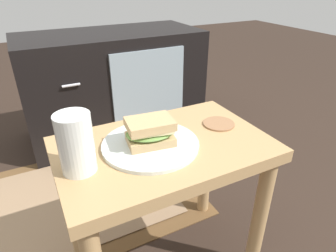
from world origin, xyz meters
TOP-DOWN VIEW (x-y plane):
  - side_table at (0.00, 0.00)m, footprint 0.56×0.36m
  - tv_cabinet at (0.15, 0.95)m, footprint 0.96×0.46m
  - area_rug at (-0.31, 0.44)m, footprint 1.20×0.70m
  - plate at (-0.04, 0.01)m, footprint 0.25×0.25m
  - sandwich_front at (-0.04, 0.01)m, footprint 0.14×0.11m
  - beer_glass at (-0.22, -0.01)m, footprint 0.08×0.08m
  - coaster at (0.19, 0.02)m, footprint 0.09×0.09m

SIDE VIEW (x-z plane):
  - area_rug at x=-0.31m, z-range 0.00..0.01m
  - tv_cabinet at x=0.15m, z-range 0.00..0.58m
  - side_table at x=0.00m, z-range 0.14..0.60m
  - coaster at x=0.19m, z-range 0.46..0.47m
  - plate at x=-0.04m, z-range 0.46..0.47m
  - sandwich_front at x=-0.04m, z-range 0.47..0.54m
  - beer_glass at x=-0.22m, z-range 0.46..0.60m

